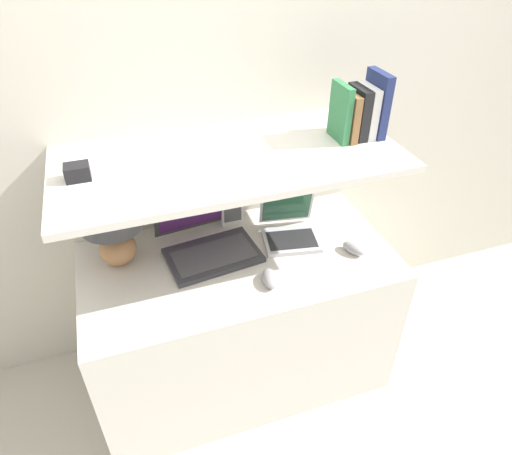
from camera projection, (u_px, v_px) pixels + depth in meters
name	position (u px, v px, depth m)	size (l,w,h in m)	color
ground_plane	(264.00, 426.00, 2.03)	(12.00, 12.00, 0.00)	#B2AD9E
wall_back	(208.00, 109.00, 1.88)	(6.00, 0.05, 2.40)	beige
desk	(240.00, 319.00, 2.08)	(1.27, 0.66, 0.71)	silver
back_riser	(218.00, 239.00, 2.23)	(1.27, 0.04, 1.12)	beige
shelf	(230.00, 159.00, 1.68)	(1.27, 0.59, 0.03)	silver
table_lamp	(112.00, 225.00, 1.75)	(0.23, 0.23, 0.30)	#B27A4C
laptop_large	(208.00, 240.00, 1.89)	(0.40, 0.38, 0.24)	#333338
laptop_small	(290.00, 229.00, 1.97)	(0.27, 0.28, 0.20)	silver
computer_mouse	(270.00, 279.00, 1.74)	(0.08, 0.12, 0.04)	#99999E
second_mouse	(354.00, 248.00, 1.89)	(0.09, 0.12, 0.04)	#99999E
router_box	(231.00, 208.00, 2.04)	(0.10, 0.06, 0.14)	white
book_navy	(376.00, 104.00, 1.75)	(0.03, 0.15, 0.25)	navy
book_white	(367.00, 111.00, 1.75)	(0.03, 0.13, 0.20)	silver
book_black	(358.00, 113.00, 1.74)	(0.04, 0.13, 0.20)	black
book_brown	(348.00, 116.00, 1.74)	(0.03, 0.15, 0.18)	brown
book_green	(340.00, 112.00, 1.72)	(0.03, 0.14, 0.22)	#2D7042
shelf_gadget	(77.00, 172.00, 1.51)	(0.08, 0.07, 0.05)	black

